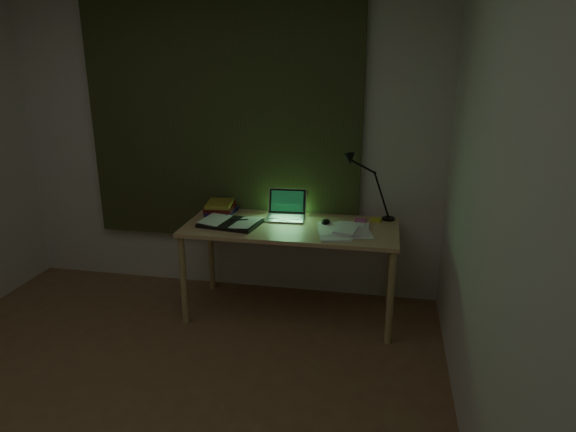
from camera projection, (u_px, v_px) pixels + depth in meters
name	position (u px, v px, depth m)	size (l,w,h in m)	color
wall_back	(224.00, 140.00, 4.11)	(3.50, 0.00, 2.50)	silver
wall_right	(507.00, 239.00, 1.92)	(0.00, 4.00, 2.50)	silver
curtain	(221.00, 116.00, 4.01)	(2.20, 0.06, 2.00)	#31351A
desk	(291.00, 270.00, 3.87)	(1.56, 0.68, 0.71)	#DCB076
laptop	(285.00, 206.00, 3.87)	(0.29, 0.33, 0.21)	#B8B8BD
open_textbook	(231.00, 222.00, 3.77)	(0.42, 0.30, 0.04)	white
book_stack	(221.00, 207.00, 4.03)	(0.21, 0.25, 0.10)	white
loose_papers	(339.00, 229.00, 3.66)	(0.34, 0.36, 0.02)	white
mouse	(326.00, 222.00, 3.78)	(0.06, 0.10, 0.04)	black
sticky_yellow	(376.00, 220.00, 3.86)	(0.08, 0.08, 0.02)	yellow
sticky_pink	(360.00, 221.00, 3.84)	(0.08, 0.08, 0.02)	#CD4F94
desk_lamp	(390.00, 188.00, 3.81)	(0.34, 0.26, 0.50)	black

